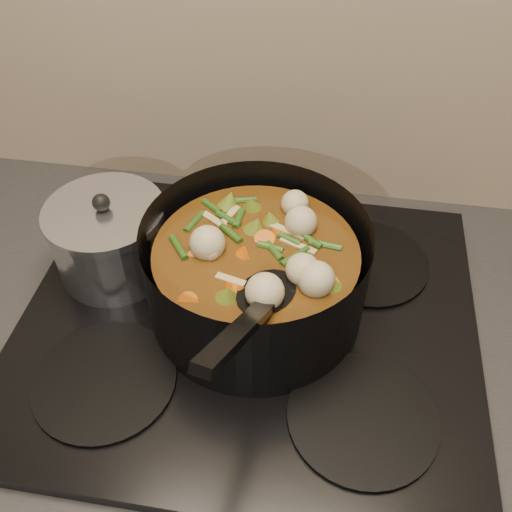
# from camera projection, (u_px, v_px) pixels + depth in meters

# --- Properties ---
(counter) EXTENTS (2.64, 0.64, 0.91)m
(counter) POSITION_uv_depth(u_px,v_px,m) (251.00, 468.00, 1.12)
(counter) COLOR brown
(counter) RESTS_ON ground
(stovetop) EXTENTS (0.62, 0.54, 0.03)m
(stovetop) POSITION_uv_depth(u_px,v_px,m) (248.00, 321.00, 0.79)
(stovetop) COLOR black
(stovetop) RESTS_ON counter
(stockpot) EXTENTS (0.38, 0.44, 0.21)m
(stockpot) POSITION_uv_depth(u_px,v_px,m) (256.00, 274.00, 0.75)
(stockpot) COLOR black
(stockpot) RESTS_ON stovetop
(saucepan) EXTENTS (0.17, 0.17, 0.14)m
(saucepan) POSITION_uv_depth(u_px,v_px,m) (110.00, 239.00, 0.81)
(saucepan) COLOR silver
(saucepan) RESTS_ON stovetop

